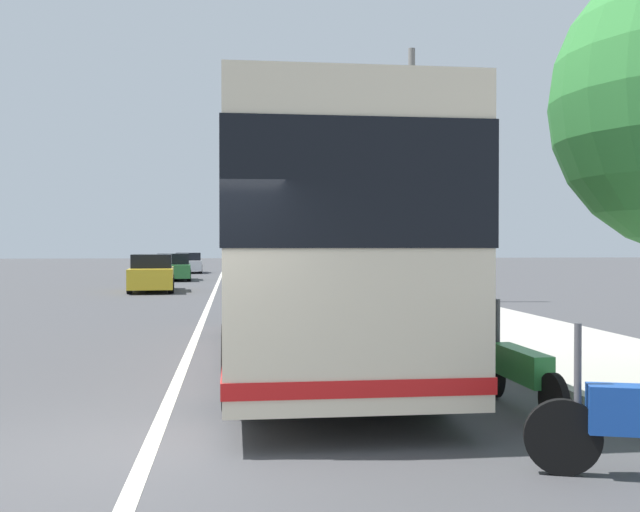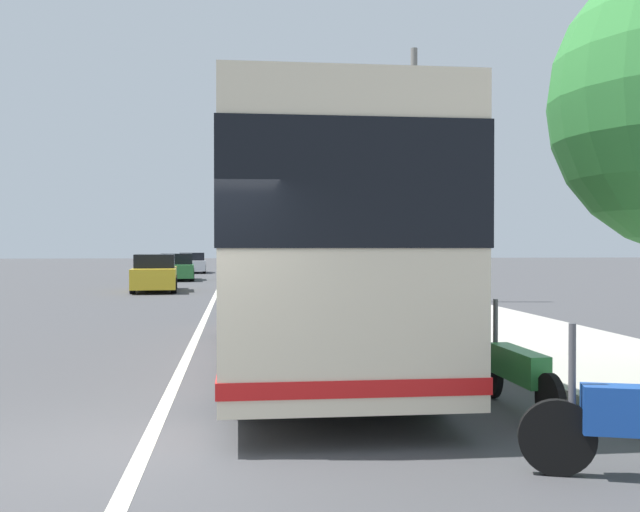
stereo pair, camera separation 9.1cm
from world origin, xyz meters
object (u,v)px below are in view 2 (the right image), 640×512
(car_far_distant, at_px, (192,263))
(utility_pole, at_px, (414,175))
(car_oncoming, at_px, (155,274))
(motorcycle_by_tree, at_px, (518,372))
(car_ahead_same_lane, at_px, (254,262))
(car_side_street, at_px, (177,268))
(coach_bus, at_px, (303,238))

(car_far_distant, height_order, utility_pole, utility_pole)
(car_oncoming, bearing_deg, motorcycle_by_tree, 11.86)
(car_ahead_same_lane, bearing_deg, utility_pole, -173.46)
(car_side_street, relative_size, utility_pole, 0.53)
(car_oncoming, bearing_deg, car_side_street, 175.32)
(car_oncoming, relative_size, car_ahead_same_lane, 1.08)
(car_side_street, height_order, car_far_distant, car_side_street)
(motorcycle_by_tree, distance_m, car_oncoming, 24.12)
(car_far_distant, relative_size, utility_pole, 0.54)
(motorcycle_by_tree, height_order, utility_pole, utility_pole)
(car_oncoming, xyz_separation_m, car_side_street, (10.02, -0.08, -0.03))
(car_ahead_same_lane, distance_m, utility_pole, 30.08)
(coach_bus, relative_size, motorcycle_by_tree, 4.85)
(utility_pole, bearing_deg, car_side_street, 28.99)
(motorcycle_by_tree, bearing_deg, coach_bus, 27.06)
(motorcycle_by_tree, distance_m, utility_pole, 16.92)
(car_far_distant, bearing_deg, motorcycle_by_tree, 5.25)
(car_ahead_same_lane, distance_m, car_far_distant, 4.61)
(coach_bus, bearing_deg, car_ahead_same_lane, -0.40)
(coach_bus, relative_size, car_far_distant, 2.33)
(coach_bus, height_order, car_side_street, coach_bus)
(car_side_street, relative_size, car_ahead_same_lane, 1.03)
(motorcycle_by_tree, bearing_deg, car_oncoming, 15.14)
(coach_bus, bearing_deg, car_far_distant, 5.87)
(car_oncoming, bearing_deg, utility_pole, 49.57)
(car_oncoming, bearing_deg, car_ahead_same_lane, 164.05)
(coach_bus, relative_size, car_side_street, 2.38)
(car_oncoming, xyz_separation_m, car_ahead_same_lane, (22.53, -4.67, -0.02))
(car_oncoming, xyz_separation_m, car_far_distant, (21.34, -0.22, -0.04))
(car_side_street, bearing_deg, utility_pole, 25.37)
(coach_bus, distance_m, car_side_street, 29.61)
(car_ahead_same_lane, relative_size, utility_pole, 0.52)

